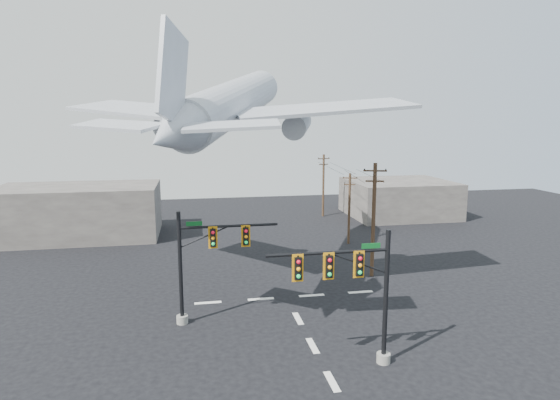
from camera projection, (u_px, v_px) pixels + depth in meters
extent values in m
plane|color=black|center=(332.00, 382.00, 24.41)|extent=(120.00, 120.00, 0.00)
cube|color=white|center=(332.00, 381.00, 24.41)|extent=(0.40, 2.00, 0.01)
cube|color=white|center=(313.00, 346.00, 28.29)|extent=(0.40, 2.00, 0.01)
cube|color=white|center=(298.00, 318.00, 32.16)|extent=(0.40, 2.00, 0.01)
cube|color=white|center=(208.00, 303.00, 34.95)|extent=(2.00, 0.40, 0.01)
cube|color=white|center=(261.00, 299.00, 35.67)|extent=(2.00, 0.40, 0.01)
cube|color=white|center=(312.00, 295.00, 36.40)|extent=(2.00, 0.40, 0.01)
cube|color=white|center=(360.00, 292.00, 37.13)|extent=(2.00, 0.40, 0.01)
cylinder|color=gray|center=(383.00, 358.00, 26.29)|extent=(0.77, 0.77, 0.55)
cylinder|color=black|center=(386.00, 298.00, 25.69)|extent=(0.26, 0.26, 7.69)
cylinder|color=black|center=(328.00, 253.00, 24.62)|extent=(6.68, 0.18, 0.18)
cylinder|color=black|center=(358.00, 263.00, 25.03)|extent=(3.59, 0.09, 0.09)
cube|color=black|center=(359.00, 264.00, 24.88)|extent=(0.37, 0.33, 1.21)
cube|color=orange|center=(359.00, 264.00, 24.90)|extent=(0.60, 0.04, 1.48)
sphere|color=red|center=(360.00, 259.00, 24.63)|extent=(0.22, 0.22, 0.22)
sphere|color=orange|center=(360.00, 266.00, 24.70)|extent=(0.22, 0.22, 0.22)
sphere|color=#0DD957|center=(360.00, 272.00, 24.76)|extent=(0.22, 0.22, 0.22)
cube|color=black|center=(329.00, 266.00, 24.58)|extent=(0.37, 0.33, 1.21)
cube|color=orange|center=(329.00, 266.00, 24.60)|extent=(0.60, 0.04, 1.48)
sphere|color=red|center=(330.00, 260.00, 24.33)|extent=(0.22, 0.22, 0.22)
sphere|color=orange|center=(330.00, 267.00, 24.40)|extent=(0.22, 0.22, 0.22)
sphere|color=#0DD957|center=(330.00, 274.00, 24.46)|extent=(0.22, 0.22, 0.22)
cube|color=black|center=(298.00, 268.00, 24.27)|extent=(0.37, 0.33, 1.21)
cube|color=orange|center=(298.00, 268.00, 24.29)|extent=(0.60, 0.04, 1.48)
sphere|color=red|center=(299.00, 262.00, 24.03)|extent=(0.22, 0.22, 0.22)
sphere|color=orange|center=(299.00, 269.00, 24.09)|extent=(0.22, 0.22, 0.22)
sphere|color=#0DD957|center=(299.00, 276.00, 24.16)|extent=(0.22, 0.22, 0.22)
cube|color=#0B501C|center=(371.00, 246.00, 24.94)|extent=(1.04, 0.04, 0.29)
cylinder|color=gray|center=(182.00, 319.00, 31.39)|extent=(0.77, 0.77, 0.55)
cylinder|color=black|center=(180.00, 269.00, 30.79)|extent=(0.26, 0.26, 7.66)
cylinder|color=black|center=(229.00, 226.00, 30.92)|extent=(6.51, 0.18, 0.18)
cylinder|color=black|center=(204.00, 237.00, 30.73)|extent=(3.51, 0.09, 0.09)
cube|color=black|center=(213.00, 238.00, 30.68)|extent=(0.37, 0.33, 1.20)
cube|color=orange|center=(213.00, 237.00, 30.70)|extent=(0.60, 0.04, 1.48)
sphere|color=red|center=(213.00, 233.00, 30.43)|extent=(0.22, 0.22, 0.22)
sphere|color=orange|center=(213.00, 238.00, 30.50)|extent=(0.22, 0.22, 0.22)
sphere|color=#0DD957|center=(213.00, 244.00, 30.56)|extent=(0.22, 0.22, 0.22)
cube|color=black|center=(246.00, 236.00, 31.07)|extent=(0.37, 0.33, 1.20)
cube|color=orange|center=(246.00, 236.00, 31.09)|extent=(0.60, 0.04, 1.48)
sphere|color=red|center=(246.00, 231.00, 30.83)|extent=(0.22, 0.22, 0.22)
sphere|color=orange|center=(246.00, 237.00, 30.89)|extent=(0.22, 0.22, 0.22)
sphere|color=#0DD957|center=(246.00, 242.00, 30.96)|extent=(0.22, 0.22, 0.22)
cube|color=#0B501C|center=(194.00, 224.00, 30.40)|extent=(1.04, 0.04, 0.28)
cylinder|color=#452C1D|center=(373.00, 221.00, 40.17)|extent=(0.33, 0.33, 9.92)
cube|color=#452C1D|center=(375.00, 171.00, 39.45)|extent=(1.94, 0.71, 0.13)
cube|color=#452C1D|center=(375.00, 181.00, 39.59)|extent=(1.51, 0.58, 0.13)
cylinder|color=black|center=(365.00, 169.00, 39.53)|extent=(0.11, 0.11, 0.13)
cylinder|color=black|center=(375.00, 170.00, 39.43)|extent=(0.11, 0.11, 0.13)
cylinder|color=black|center=(386.00, 170.00, 39.33)|extent=(0.11, 0.11, 0.13)
cylinder|color=#452C1D|center=(349.00, 209.00, 51.06)|extent=(0.26, 0.26, 7.83)
cube|color=#452C1D|center=(350.00, 178.00, 50.49)|extent=(1.51, 0.68, 0.11)
cube|color=#452C1D|center=(350.00, 185.00, 50.61)|extent=(1.19, 0.55, 0.11)
cylinder|color=black|center=(343.00, 177.00, 50.60)|extent=(0.09, 0.09, 0.11)
cylinder|color=black|center=(350.00, 177.00, 50.47)|extent=(0.09, 0.09, 0.11)
cylinder|color=black|center=(357.00, 177.00, 50.34)|extent=(0.09, 0.09, 0.11)
cylinder|color=#452C1D|center=(323.00, 186.00, 65.75)|extent=(0.30, 0.30, 8.78)
cube|color=#452C1D|center=(324.00, 159.00, 65.11)|extent=(1.78, 0.49, 0.12)
cube|color=#452C1D|center=(324.00, 164.00, 65.24)|extent=(1.39, 0.41, 0.12)
cylinder|color=black|center=(319.00, 158.00, 64.79)|extent=(0.10, 0.10, 0.12)
cylinder|color=black|center=(324.00, 158.00, 65.09)|extent=(0.10, 0.10, 0.12)
cylinder|color=black|center=(329.00, 158.00, 65.39)|extent=(0.10, 0.10, 0.12)
cylinder|color=black|center=(353.00, 176.00, 44.83)|extent=(1.75, 10.77, 0.03)
cylinder|color=black|center=(329.00, 168.00, 57.67)|extent=(1.25, 15.00, 0.03)
cylinder|color=black|center=(369.00, 175.00, 45.12)|extent=(1.40, 10.77, 0.03)
cylinder|color=black|center=(341.00, 167.00, 57.94)|extent=(1.44, 15.00, 0.03)
cylinder|color=#B2B6BE|center=(233.00, 102.00, 36.01)|extent=(10.28, 20.21, 6.65)
cone|color=#B2B6BE|center=(266.00, 85.00, 47.42)|extent=(4.76, 5.78, 3.93)
cone|color=#B2B6BE|center=(171.00, 135.00, 24.60)|extent=(4.45, 5.62, 3.61)
cube|color=#B2B6BE|center=(139.00, 109.00, 36.07)|extent=(12.26, 12.45, 1.03)
cube|color=#B2B6BE|center=(324.00, 108.00, 33.55)|extent=(13.29, 5.39, 1.03)
cylinder|color=#B2B6BE|center=(172.00, 124.00, 36.91)|extent=(2.92, 3.88, 2.33)
cylinder|color=#B2B6BE|center=(297.00, 124.00, 35.14)|extent=(2.92, 3.88, 2.33)
cube|color=#B2B6BE|center=(173.00, 75.00, 24.63)|extent=(1.80, 4.19, 5.66)
cube|color=#B2B6BE|center=(119.00, 125.00, 25.55)|extent=(5.34, 4.71, 0.56)
cube|color=#B2B6BE|center=(232.00, 126.00, 24.42)|extent=(5.20, 2.70, 0.56)
cube|color=slate|center=(79.00, 212.00, 54.18)|extent=(18.00, 10.00, 6.00)
cube|color=slate|center=(399.00, 198.00, 66.74)|extent=(14.00, 12.00, 5.00)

